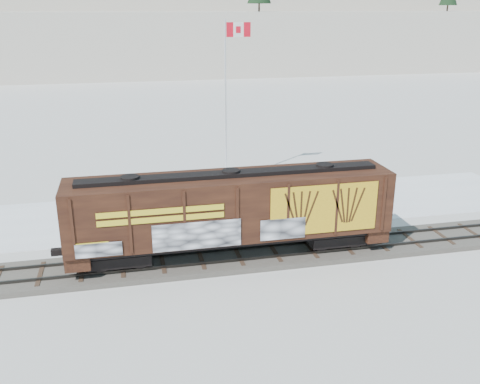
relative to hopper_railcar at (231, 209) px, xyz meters
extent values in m
plane|color=white|center=(2.36, 0.01, -2.91)|extent=(500.00, 500.00, 0.00)
cube|color=#59544C|center=(2.36, 0.01, -2.77)|extent=(50.00, 3.40, 0.28)
cube|color=#33302D|center=(2.36, -0.71, -2.56)|extent=(50.00, 0.10, 0.15)
cube|color=#33302D|center=(2.36, 0.73, -2.56)|extent=(50.00, 0.10, 0.15)
cube|color=white|center=(2.36, 7.51, -2.90)|extent=(40.00, 8.00, 0.03)
cube|color=white|center=(2.36, 95.01, 3.09)|extent=(360.00, 40.00, 12.00)
cube|color=white|center=(2.36, 125.01, 9.09)|extent=(360.00, 40.00, 24.00)
cube|color=black|center=(-5.72, 0.01, -2.03)|extent=(3.00, 2.00, 0.90)
cube|color=black|center=(5.71, 0.01, -2.03)|extent=(3.00, 2.00, 0.90)
cylinder|color=black|center=(-6.67, -0.77, -2.03)|extent=(0.90, 0.12, 0.90)
cube|color=black|center=(0.00, 0.01, -1.51)|extent=(16.61, 2.40, 0.25)
cube|color=#3D1E10|center=(0.00, 0.01, 0.20)|extent=(16.61, 3.00, 3.17)
cube|color=black|center=(0.00, 0.01, 1.89)|extent=(15.28, 0.90, 0.20)
cube|color=gold|center=(4.48, -1.53, 0.20)|extent=(5.65, 0.03, 2.57)
cube|color=gold|center=(-3.66, -1.53, 0.55)|extent=(5.98, 0.02, 0.70)
cube|color=white|center=(-2.00, -1.54, -0.63)|extent=(4.32, 0.03, 1.40)
cylinder|color=silver|center=(2.27, 13.14, -2.81)|extent=(0.90, 0.90, 0.20)
cylinder|color=silver|center=(2.27, 13.14, 3.06)|extent=(0.14, 0.14, 11.96)
cube|color=red|center=(2.62, 13.14, 8.34)|extent=(0.50, 0.07, 1.00)
cube|color=white|center=(3.22, 13.14, 8.34)|extent=(0.70, 0.09, 1.00)
cube|color=red|center=(3.87, 13.14, 8.34)|extent=(0.50, 0.07, 1.00)
imported|color=#B4B6BC|center=(-1.72, 6.50, -2.19)|extent=(4.33, 2.35, 1.40)
imported|color=silver|center=(-0.47, 6.20, -2.15)|extent=(4.68, 2.63, 1.46)
imported|color=black|center=(6.36, 5.57, -2.24)|extent=(4.66, 2.41, 1.29)
camera|label=1|loc=(-5.07, -25.15, 9.77)|focal=40.00mm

